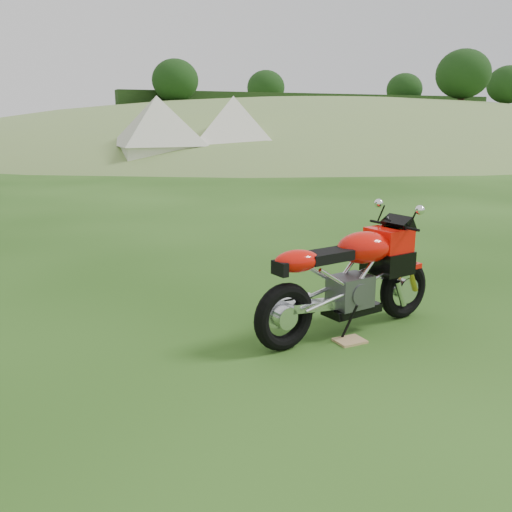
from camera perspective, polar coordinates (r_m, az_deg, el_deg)
name	(u,v)px	position (r m, az deg, el deg)	size (l,w,h in m)	color
ground	(280,346)	(5.58, 2.45, -8.96)	(120.00, 120.00, 0.00)	#1C3F0D
hillside	(324,144)	(51.84, 6.80, 11.06)	(80.00, 64.00, 8.00)	#78964C
hedgerow	(324,144)	(51.84, 6.80, 11.06)	(36.00, 1.20, 8.60)	black
sport_motorcycle	(349,271)	(5.80, 9.32, -1.48)	(2.17, 0.54, 1.30)	red
plywood_board	(350,341)	(5.74, 9.37, -8.36)	(0.28, 0.23, 0.02)	tan
tent_mid	(158,135)	(25.86, -9.78, 11.83)	(3.37, 3.37, 2.92)	beige
tent_right	(234,134)	(26.57, -2.24, 12.07)	(3.39, 3.39, 2.94)	white
caravan	(318,144)	(29.50, 6.22, 11.12)	(4.03, 1.80, 1.89)	silver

